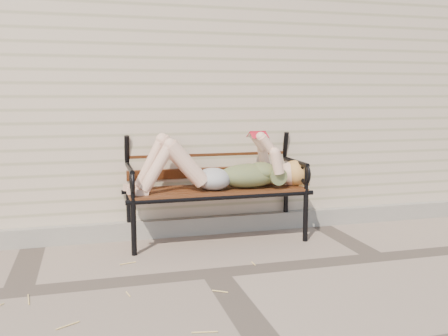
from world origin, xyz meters
name	(u,v)px	position (x,y,z in m)	size (l,w,h in m)	color
ground	(215,273)	(0.00, 0.00, 0.00)	(80.00, 80.00, 0.00)	gray
house_wall	(153,70)	(0.00, 3.00, 1.50)	(8.00, 4.00, 3.00)	#C4B099
foundation_strip	(187,226)	(0.00, 0.97, 0.07)	(8.00, 0.10, 0.15)	gray
garden_bench	(214,170)	(0.21, 0.84, 0.58)	(1.59, 0.63, 1.03)	black
reading_woman	(219,168)	(0.22, 0.72, 0.61)	(1.50, 0.34, 0.47)	#0A3148
straw_scatter	(73,317)	(-0.91, -0.47, 0.01)	(2.93, 1.74, 0.01)	#E8C571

